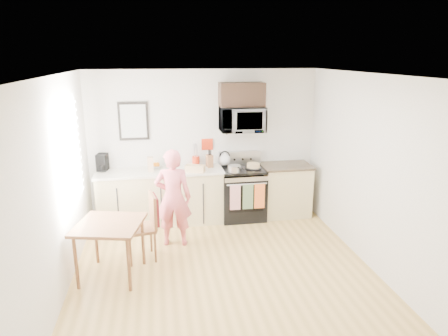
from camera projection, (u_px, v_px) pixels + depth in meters
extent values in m
plane|color=#AB8642|center=(227.00, 278.00, 5.24)|extent=(4.60, 4.60, 0.00)
cube|color=silver|center=(204.00, 144.00, 7.07)|extent=(4.00, 0.04, 2.60)
cube|color=silver|center=(286.00, 288.00, 2.70)|extent=(4.00, 0.04, 2.60)
cube|color=silver|center=(55.00, 193.00, 4.56)|extent=(0.04, 4.60, 2.60)
cube|color=silver|center=(377.00, 176.00, 5.21)|extent=(0.04, 4.60, 2.60)
cube|color=white|center=(227.00, 76.00, 4.53)|extent=(4.00, 4.60, 0.04)
cube|color=white|center=(69.00, 155.00, 5.26)|extent=(0.02, 1.40, 1.50)
cube|color=white|center=(69.00, 155.00, 5.26)|extent=(0.01, 1.30, 1.40)
cube|color=#D0C085|center=(161.00, 198.00, 6.89)|extent=(2.10, 0.60, 0.90)
cube|color=#F1E8CF|center=(160.00, 172.00, 6.76)|extent=(2.14, 0.64, 0.04)
cube|color=#D0C085|center=(285.00, 191.00, 7.24)|extent=(0.84, 0.60, 0.90)
cube|color=black|center=(286.00, 166.00, 7.12)|extent=(0.88, 0.64, 0.04)
cube|color=black|center=(242.00, 197.00, 7.11)|extent=(0.76, 0.65, 0.77)
cube|color=black|center=(246.00, 200.00, 6.79)|extent=(0.61, 0.02, 0.45)
cube|color=#ACACB1|center=(246.00, 181.00, 6.71)|extent=(0.74, 0.02, 0.14)
cylinder|color=#ACACB1|center=(247.00, 184.00, 6.67)|extent=(0.68, 0.02, 0.02)
cube|color=black|center=(243.00, 169.00, 6.97)|extent=(0.76, 0.65, 0.04)
cube|color=#ACACB1|center=(239.00, 158.00, 7.19)|extent=(0.76, 0.08, 0.24)
cube|color=silver|center=(235.00, 197.00, 6.69)|extent=(0.18, 0.02, 0.44)
cube|color=#4F6644|center=(248.00, 197.00, 6.73)|extent=(0.18, 0.02, 0.44)
cube|color=orange|center=(260.00, 196.00, 6.76)|extent=(0.18, 0.02, 0.44)
imported|color=#ACACB1|center=(242.00, 119.00, 6.83)|extent=(0.76, 0.51, 0.42)
cube|color=black|center=(242.00, 94.00, 6.76)|extent=(0.76, 0.35, 0.40)
cube|color=black|center=(134.00, 121.00, 6.73)|extent=(0.50, 0.03, 0.65)
cube|color=#B9BDB2|center=(133.00, 121.00, 6.71)|extent=(0.42, 0.01, 0.56)
cube|color=#A9250E|center=(207.00, 144.00, 7.06)|extent=(0.20, 0.02, 0.20)
imported|color=#CE3848|center=(173.00, 198.00, 6.00)|extent=(0.60, 0.44, 1.51)
cube|color=brown|center=(109.00, 225.00, 5.10)|extent=(0.80, 0.80, 0.04)
cylinder|color=brown|center=(76.00, 263.00, 4.91)|extent=(0.04, 0.04, 0.71)
cylinder|color=brown|center=(129.00, 265.00, 4.87)|extent=(0.04, 0.04, 0.71)
cylinder|color=brown|center=(96.00, 239.00, 5.54)|extent=(0.04, 0.04, 0.71)
cylinder|color=brown|center=(143.00, 241.00, 5.50)|extent=(0.04, 0.04, 0.71)
cube|color=brown|center=(140.00, 229.00, 5.62)|extent=(0.47, 0.47, 0.04)
cube|color=brown|center=(153.00, 210.00, 5.61)|extent=(0.11, 0.41, 0.49)
cube|color=#510E0F|center=(155.00, 209.00, 5.62)|extent=(0.13, 0.37, 0.40)
cylinder|color=brown|center=(130.00, 252.00, 5.47)|extent=(0.03, 0.03, 0.44)
cylinder|color=brown|center=(155.00, 248.00, 5.59)|extent=(0.03, 0.03, 0.44)
cylinder|color=brown|center=(127.00, 241.00, 5.79)|extent=(0.03, 0.03, 0.44)
cylinder|color=brown|center=(151.00, 238.00, 5.90)|extent=(0.03, 0.03, 0.44)
cube|color=brown|center=(210.00, 161.00, 6.94)|extent=(0.12, 0.15, 0.21)
cylinder|color=#A9250E|center=(196.00, 161.00, 7.04)|extent=(0.13, 0.13, 0.17)
imported|color=white|center=(157.00, 166.00, 6.91)|extent=(0.24, 0.24, 0.05)
cube|color=tan|center=(150.00, 164.00, 6.66)|extent=(0.10, 0.10, 0.25)
cube|color=black|center=(102.00, 162.00, 6.73)|extent=(0.20, 0.23, 0.29)
cylinder|color=black|center=(102.00, 168.00, 6.66)|extent=(0.11, 0.11, 0.11)
cube|color=tan|center=(195.00, 169.00, 6.65)|extent=(0.35, 0.25, 0.12)
cylinder|color=black|center=(253.00, 168.00, 6.94)|extent=(0.27, 0.27, 0.01)
cylinder|color=tan|center=(253.00, 165.00, 6.93)|extent=(0.22, 0.22, 0.07)
sphere|color=white|center=(225.00, 160.00, 7.09)|extent=(0.21, 0.21, 0.21)
cone|color=white|center=(225.00, 154.00, 7.06)|extent=(0.07, 0.07, 0.07)
torus|color=black|center=(225.00, 156.00, 7.08)|extent=(0.19, 0.02, 0.19)
cylinder|color=#ACACB1|center=(234.00, 169.00, 6.72)|extent=(0.22, 0.22, 0.11)
cylinder|color=black|center=(240.00, 168.00, 6.58)|extent=(0.10, 0.19, 0.02)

